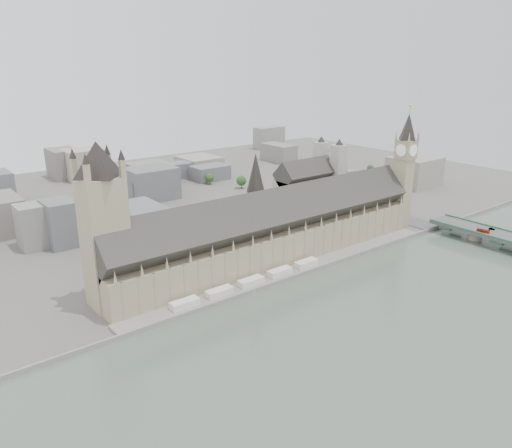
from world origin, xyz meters
TOP-DOWN VIEW (x-y plane):
  - ground at (0.00, 0.00)m, footprint 900.00×900.00m
  - embankment_wall at (0.00, -15.00)m, footprint 600.00×1.50m
  - river_terrace at (0.00, -7.50)m, footprint 270.00×15.00m
  - terrace_tents at (-40.00, -7.00)m, footprint 118.00×7.00m
  - palace_of_westminster at (0.00, 19.70)m, footprint 265.00×40.73m
  - elizabeth_tower at (138.00, 8.00)m, footprint 17.00×17.00m
  - victoria_tower at (-122.00, 26.00)m, footprint 30.00×30.00m
  - central_tower at (-10.00, 26.00)m, footprint 13.00×13.00m
  - westminster_abbey at (110.92, 95.00)m, footprint 68.00×36.00m
  - city_skyline_inland at (0.00, 245.00)m, footprint 720.00×360.00m
  - park_trees at (-10.00, 60.00)m, footprint 110.00×30.00m
  - red_bus_north at (155.08, -59.58)m, footprint 6.08×10.12m
  - car_silver at (167.10, -60.57)m, footprint 3.29×4.97m
  - car_approach at (166.11, 20.05)m, footprint 2.83×4.72m

SIDE VIEW (x-z plane):
  - ground at x=0.00m, z-range 0.00..0.00m
  - river_terrace at x=0.00m, z-range 0.00..2.00m
  - embankment_wall at x=0.00m, z-range 0.00..3.00m
  - terrace_tents at x=-40.00m, z-range 2.00..6.00m
  - park_trees at x=-10.00m, z-range 0.00..15.00m
  - car_approach at x=166.11m, z-range 10.25..11.53m
  - car_silver at x=167.10m, z-range 10.25..11.80m
  - red_bus_north at x=155.08m, z-range 10.25..13.04m
  - city_skyline_inland at x=0.00m, z-range 0.00..38.00m
  - palace_of_westminster at x=0.00m, z-range -5.02..50.43m
  - westminster_abbey at x=110.92m, z-range -6.92..57.08m
  - victoria_tower at x=-122.00m, z-range 5.20..105.20m
  - central_tower at x=-10.00m, z-range 33.92..81.92m
  - elizabeth_tower at x=138.00m, z-range 4.34..111.84m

